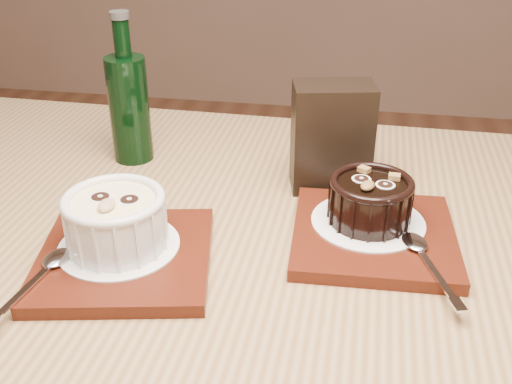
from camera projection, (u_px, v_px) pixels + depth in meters
table at (238, 313)px, 0.71m from camera, size 1.22×0.83×0.75m
tray_left at (125, 258)px, 0.64m from camera, size 0.21×0.21×0.01m
doily_left at (119, 246)px, 0.64m from camera, size 0.13×0.13×0.00m
ramekin_white at (116, 219)px, 0.63m from camera, size 0.11×0.11×0.06m
spoon_left at (36, 277)px, 0.59m from camera, size 0.04×0.14×0.01m
tray_right at (373, 235)px, 0.68m from camera, size 0.19×0.19×0.01m
doily_right at (368, 221)px, 0.69m from camera, size 0.13×0.13×0.00m
ramekin_dark at (370, 198)px, 0.67m from camera, size 0.09×0.09×0.06m
spoon_right at (428, 260)px, 0.61m from camera, size 0.07×0.14×0.01m
condiment_stand at (331, 137)px, 0.76m from camera, size 0.11×0.08×0.14m
green_bottle at (129, 105)px, 0.83m from camera, size 0.06×0.06×0.21m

